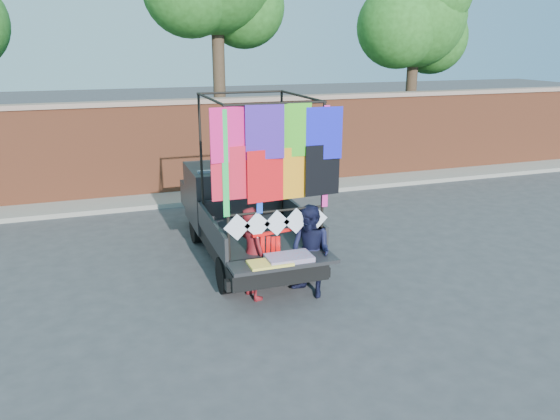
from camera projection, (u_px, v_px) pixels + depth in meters
name	position (u px, v px, depth m)	size (l,w,h in m)	color
ground	(276.00, 296.00, 9.15)	(90.00, 90.00, 0.00)	#38383A
brick_wall	(196.00, 146.00, 15.08)	(30.00, 0.45, 2.61)	#984A2C
curb	(202.00, 196.00, 14.82)	(30.00, 1.20, 0.12)	gray
tree_right	(418.00, 20.00, 17.42)	(4.20, 3.30, 6.62)	#38281C
pickup_truck	(237.00, 210.00, 11.10)	(2.04, 5.11, 3.22)	black
woman	(253.00, 253.00, 8.90)	(0.57, 0.37, 1.56)	maroon
man	(310.00, 251.00, 8.97)	(0.76, 0.59, 1.56)	black
streamer_bundle	(275.00, 244.00, 8.84)	(1.05, 0.23, 0.72)	#FE0F0D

